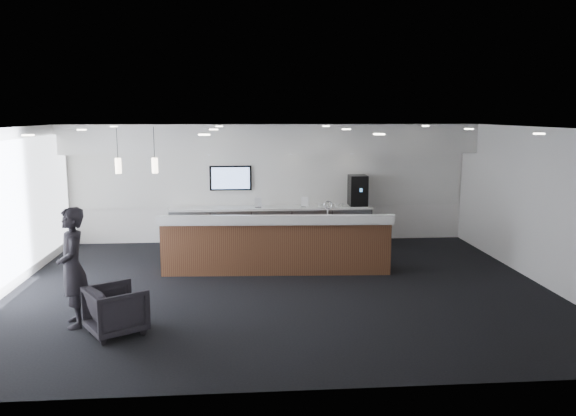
{
  "coord_description": "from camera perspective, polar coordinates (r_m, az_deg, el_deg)",
  "views": [
    {
      "loc": [
        -0.68,
        -10.18,
        3.25
      ],
      "look_at": [
        0.24,
        1.3,
        1.31
      ],
      "focal_mm": 35.0,
      "sensor_mm": 36.0,
      "label": 1
    }
  ],
  "objects": [
    {
      "name": "left_wall",
      "position": [
        11.2,
        -27.2,
        -0.49
      ],
      "size": [
        0.02,
        8.0,
        3.0
      ],
      "primitive_type": "cube",
      "color": "white",
      "rests_on": "ground"
    },
    {
      "name": "wall_tv",
      "position": [
        14.18,
        -5.85,
        3.05
      ],
      "size": [
        1.05,
        0.08,
        0.62
      ],
      "color": "black",
      "rests_on": "back_wall"
    },
    {
      "name": "pendant_right",
      "position": [
        11.29,
        -16.98,
        4.07
      ],
      "size": [
        0.12,
        0.12,
        0.3
      ],
      "primitive_type": "cylinder",
      "color": "#FFE8C6",
      "rests_on": "ceiling"
    },
    {
      "name": "ceiling_can_lights",
      "position": [
        10.21,
        -0.76,
        8.0
      ],
      "size": [
        7.0,
        5.0,
        0.02
      ],
      "primitive_type": null,
      "color": "white",
      "rests_on": "ceiling"
    },
    {
      "name": "cup_0",
      "position": [
        14.12,
        5.51,
        0.35
      ],
      "size": [
        0.1,
        0.1,
        0.1
      ],
      "primitive_type": "imported",
      "color": "white",
      "rests_on": "back_credenza"
    },
    {
      "name": "lounge_guest",
      "position": [
        9.23,
        -21.05,
        -5.65
      ],
      "size": [
        0.64,
        0.79,
        1.86
      ],
      "primitive_type": "imported",
      "rotation": [
        0.0,
        0.0,
        -1.24
      ],
      "color": "black",
      "rests_on": "ground"
    },
    {
      "name": "info_sign_left",
      "position": [
        13.91,
        -3.06,
        0.55
      ],
      "size": [
        0.18,
        0.04,
        0.25
      ],
      "primitive_type": "cube",
      "rotation": [
        0.0,
        0.0,
        0.13
      ],
      "color": "white",
      "rests_on": "back_credenza"
    },
    {
      "name": "cup_4",
      "position": [
        14.03,
        3.26,
        0.32
      ],
      "size": [
        0.14,
        0.14,
        0.1
      ],
      "primitive_type": "imported",
      "rotation": [
        0.0,
        0.0,
        2.58
      ],
      "color": "white",
      "rests_on": "back_credenza"
    },
    {
      "name": "back_credenza",
      "position": [
        14.11,
        -1.73,
        -1.76
      ],
      "size": [
        5.06,
        0.66,
        0.95
      ],
      "color": "gray",
      "rests_on": "ground"
    },
    {
      "name": "pendant_left",
      "position": [
        11.16,
        -13.46,
        4.17
      ],
      "size": [
        0.12,
        0.12,
        0.3
      ],
      "primitive_type": "cylinder",
      "color": "#FFE8C6",
      "rests_on": "ceiling"
    },
    {
      "name": "cup_3",
      "position": [
        14.05,
        3.82,
        0.33
      ],
      "size": [
        0.13,
        0.13,
        0.1
      ],
      "primitive_type": "imported",
      "rotation": [
        0.0,
        0.0,
        1.94
      ],
      "color": "white",
      "rests_on": "back_credenza"
    },
    {
      "name": "cup_2",
      "position": [
        14.07,
        4.39,
        0.34
      ],
      "size": [
        0.13,
        0.13,
        0.1
      ],
      "primitive_type": "imported",
      "rotation": [
        0.0,
        0.0,
        1.29
      ],
      "color": "white",
      "rests_on": "back_credenza"
    },
    {
      "name": "alcove_panel",
      "position": [
        14.26,
        -1.82,
        2.93
      ],
      "size": [
        9.8,
        0.06,
        1.4
      ],
      "primitive_type": "cube",
      "color": "white",
      "rests_on": "back_wall"
    },
    {
      "name": "right_wall",
      "position": [
        11.79,
        24.29,
        0.18
      ],
      "size": [
        0.02,
        8.0,
        3.0
      ],
      "primitive_type": "cube",
      "color": "white",
      "rests_on": "ground"
    },
    {
      "name": "ceiling",
      "position": [
        10.21,
        -0.76,
        8.16
      ],
      "size": [
        10.0,
        8.0,
        0.02
      ],
      "primitive_type": "cube",
      "color": "black",
      "rests_on": "back_wall"
    },
    {
      "name": "coffee_machine",
      "position": [
        14.29,
        7.1,
        1.79
      ],
      "size": [
        0.44,
        0.58,
        0.77
      ],
      "rotation": [
        0.0,
        0.0,
        0.01
      ],
      "color": "black",
      "rests_on": "back_credenza"
    },
    {
      "name": "back_wall",
      "position": [
        14.31,
        -1.82,
        2.54
      ],
      "size": [
        10.0,
        0.02,
        3.0
      ],
      "primitive_type": "cube",
      "color": "white",
      "rests_on": "ground"
    },
    {
      "name": "cup_1",
      "position": [
        14.1,
        4.95,
        0.35
      ],
      "size": [
        0.14,
        0.14,
        0.1
      ],
      "primitive_type": "imported",
      "rotation": [
        0.0,
        0.0,
        0.65
      ],
      "color": "white",
      "rests_on": "back_credenza"
    },
    {
      "name": "soffit_bulkhead",
      "position": [
        13.76,
        -1.75,
        7.07
      ],
      "size": [
        10.0,
        0.9,
        0.7
      ],
      "primitive_type": "cube",
      "color": "white",
      "rests_on": "back_wall"
    },
    {
      "name": "window_blinds_wall",
      "position": [
        11.18,
        -27.01,
        -0.49
      ],
      "size": [
        0.04,
        7.36,
        2.55
      ],
      "primitive_type": "cube",
      "color": "#A4B5C5",
      "rests_on": "left_wall"
    },
    {
      "name": "service_counter",
      "position": [
        11.61,
        -1.21,
        -3.74
      ],
      "size": [
        4.77,
        1.05,
        1.49
      ],
      "rotation": [
        0.0,
        0.0,
        -0.06
      ],
      "color": "#512A1B",
      "rests_on": "ground"
    },
    {
      "name": "armchair",
      "position": [
        8.88,
        -17.06,
        -9.87
      ],
      "size": [
        1.08,
        1.08,
        0.72
      ],
      "primitive_type": "imported",
      "rotation": [
        0.0,
        0.0,
        2.13
      ],
      "color": "black",
      "rests_on": "ground"
    },
    {
      "name": "ground",
      "position": [
        10.71,
        -0.73,
        -8.1
      ],
      "size": [
        10.0,
        10.0,
        0.0
      ],
      "primitive_type": "plane",
      "color": "black",
      "rests_on": "ground"
    },
    {
      "name": "info_sign_right",
      "position": [
        13.98,
        1.7,
        0.63
      ],
      "size": [
        0.19,
        0.07,
        0.25
      ],
      "primitive_type": "cube",
      "rotation": [
        0.0,
        0.0,
        -0.3
      ],
      "color": "white",
      "rests_on": "back_credenza"
    }
  ]
}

